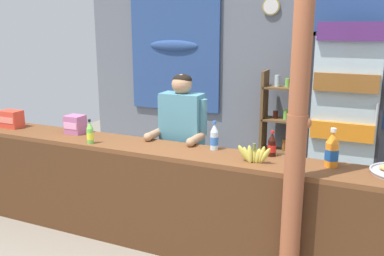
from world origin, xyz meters
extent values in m
plane|color=gray|center=(0.00, 1.19, 0.00)|extent=(7.71, 7.71, 0.00)
cube|color=slate|center=(0.00, 3.03, 1.41)|extent=(5.43, 0.12, 2.82)
cube|color=#2D4C89|center=(-1.30, 2.94, 1.77)|extent=(1.41, 0.04, 2.10)
ellipsoid|color=#2D4C89|center=(-1.30, 2.92, 1.67)|extent=(0.78, 0.10, 0.16)
cube|color=#2D4C89|center=(1.19, 2.94, 1.77)|extent=(1.35, 0.04, 2.10)
ellipsoid|color=#2D4C89|center=(1.19, 2.92, 1.67)|extent=(0.75, 0.10, 0.16)
cylinder|color=tan|center=(0.10, 2.95, 2.19)|extent=(0.23, 0.03, 0.23)
cylinder|color=white|center=(0.10, 2.93, 2.19)|extent=(0.19, 0.01, 0.19)
cube|color=beige|center=(-1.17, 2.95, 1.71)|extent=(0.24, 0.02, 0.18)
cube|color=brown|center=(0.04, 0.48, 0.90)|extent=(4.33, 0.45, 0.04)
cube|color=#4E2E18|center=(0.04, 0.28, 0.44)|extent=(4.33, 0.04, 0.88)
cube|color=#4E2E18|center=(-2.09, 0.48, 0.44)|extent=(0.08, 0.41, 0.88)
cylinder|color=#995133|center=(1.02, 0.17, 0.69)|extent=(0.14, 0.14, 1.38)
cylinder|color=#995133|center=(1.02, 0.17, 2.08)|extent=(0.13, 0.13, 1.38)
ellipsoid|color=#995133|center=(1.08, 0.17, 1.33)|extent=(0.06, 0.05, 0.08)
cube|color=#232328|center=(1.15, 2.86, 0.94)|extent=(0.80, 0.04, 1.89)
cube|color=#232328|center=(0.77, 2.56, 0.94)|extent=(0.04, 0.63, 1.89)
cube|color=#232328|center=(1.53, 2.56, 0.94)|extent=(0.04, 0.63, 1.89)
cube|color=#232328|center=(1.15, 2.56, 1.87)|extent=(0.80, 0.63, 0.04)
cube|color=#232328|center=(1.15, 2.56, 0.04)|extent=(0.80, 0.63, 0.08)
cube|color=silver|center=(1.15, 2.26, 0.99)|extent=(0.74, 0.02, 1.73)
cylinder|color=#B7B7BC|center=(1.49, 2.23, 0.94)|extent=(0.02, 0.02, 0.40)
cube|color=silver|center=(1.15, 2.56, 0.70)|extent=(0.72, 0.55, 0.02)
cube|color=orange|center=(1.15, 2.43, 0.81)|extent=(0.68, 0.51, 0.20)
cube|color=silver|center=(1.15, 2.56, 1.24)|extent=(0.72, 0.55, 0.02)
cube|color=brown|center=(1.15, 2.43, 1.35)|extent=(0.68, 0.51, 0.20)
cube|color=silver|center=(1.15, 2.56, 1.79)|extent=(0.72, 0.55, 0.02)
cube|color=#56286B|center=(1.15, 2.43, 1.90)|extent=(0.68, 0.51, 0.20)
cube|color=brown|center=(0.13, 2.68, 0.70)|extent=(0.04, 0.28, 1.39)
cube|color=brown|center=(0.57, 2.68, 0.70)|extent=(0.04, 0.28, 1.39)
cube|color=brown|center=(0.35, 2.68, 1.18)|extent=(0.44, 0.28, 0.02)
cylinder|color=silver|center=(0.28, 2.68, 1.27)|extent=(0.07, 0.07, 0.15)
cylinder|color=#75C64C|center=(0.42, 2.68, 1.25)|extent=(0.06, 0.06, 0.11)
cube|color=brown|center=(0.35, 2.68, 0.77)|extent=(0.44, 0.28, 0.02)
cylinder|color=black|center=(0.28, 2.68, 0.83)|extent=(0.06, 0.06, 0.10)
cylinder|color=#75C64C|center=(0.42, 2.68, 0.84)|extent=(0.06, 0.06, 0.13)
cube|color=brown|center=(0.35, 2.68, 0.35)|extent=(0.44, 0.28, 0.02)
cylinder|color=silver|center=(0.28, 2.68, 0.42)|extent=(0.05, 0.05, 0.12)
cylinder|color=brown|center=(0.42, 2.68, 0.44)|extent=(0.06, 0.06, 0.15)
cube|color=#3884D6|center=(-0.76, 2.19, 0.44)|extent=(0.55, 0.55, 0.04)
cube|color=#3884D6|center=(-0.82, 2.38, 0.66)|extent=(0.41, 0.15, 0.40)
cylinder|color=#3884D6|center=(-0.89, 1.95, 0.22)|extent=(0.04, 0.04, 0.44)
cylinder|color=#3884D6|center=(-0.53, 2.06, 0.22)|extent=(0.04, 0.04, 0.44)
cylinder|color=#3884D6|center=(-1.00, 2.32, 0.22)|extent=(0.04, 0.04, 0.44)
cylinder|color=#3884D6|center=(-0.63, 2.42, 0.22)|extent=(0.04, 0.04, 0.44)
cube|color=#3884D6|center=(-0.95, 2.13, 0.56)|extent=(0.15, 0.39, 0.03)
cube|color=#3884D6|center=(-0.57, 2.25, 0.56)|extent=(0.15, 0.39, 0.03)
cylinder|color=#28282D|center=(-0.28, 0.89, 0.40)|extent=(0.11, 0.11, 0.80)
cylinder|color=#28282D|center=(-0.11, 0.89, 0.40)|extent=(0.11, 0.11, 0.80)
cube|color=teal|center=(-0.20, 0.89, 1.07)|extent=(0.40, 0.20, 0.54)
sphere|color=tan|center=(-0.20, 0.89, 1.43)|extent=(0.19, 0.19, 0.19)
ellipsoid|color=black|center=(-0.20, 0.90, 1.47)|extent=(0.18, 0.18, 0.10)
cylinder|color=teal|center=(-0.41, 0.89, 1.13)|extent=(0.08, 0.08, 0.34)
cylinder|color=tan|center=(-0.41, 0.74, 0.96)|extent=(0.07, 0.26, 0.07)
sphere|color=tan|center=(-0.41, 0.61, 0.96)|extent=(0.08, 0.08, 0.08)
cylinder|color=teal|center=(0.02, 0.89, 1.13)|extent=(0.08, 0.08, 0.34)
cylinder|color=tan|center=(0.02, 0.74, 0.96)|extent=(0.07, 0.26, 0.07)
sphere|color=tan|center=(0.02, 0.61, 0.96)|extent=(0.08, 0.08, 0.08)
cylinder|color=orange|center=(1.21, 0.57, 1.01)|extent=(0.10, 0.10, 0.19)
cone|color=orange|center=(1.21, 0.57, 1.15)|extent=(0.10, 0.10, 0.08)
cylinder|color=white|center=(1.21, 0.57, 1.20)|extent=(0.04, 0.04, 0.03)
cylinder|color=#194C99|center=(1.21, 0.57, 1.01)|extent=(0.10, 0.10, 0.08)
cylinder|color=#75C64C|center=(-0.85, 0.33, 0.99)|extent=(0.06, 0.06, 0.14)
cone|color=#75C64C|center=(-0.85, 0.33, 1.09)|extent=(0.06, 0.06, 0.06)
cylinder|color=black|center=(-0.85, 0.33, 1.13)|extent=(0.03, 0.03, 0.02)
cylinder|color=yellow|center=(-0.85, 0.33, 0.99)|extent=(0.06, 0.06, 0.06)
cylinder|color=black|center=(0.74, 0.64, 0.99)|extent=(0.07, 0.07, 0.13)
cone|color=black|center=(0.74, 0.64, 1.08)|extent=(0.07, 0.07, 0.06)
cylinder|color=red|center=(0.74, 0.64, 1.12)|extent=(0.03, 0.03, 0.02)
cylinder|color=red|center=(0.74, 0.64, 0.99)|extent=(0.07, 0.07, 0.06)
cylinder|color=silver|center=(0.24, 0.61, 1.00)|extent=(0.07, 0.07, 0.16)
cone|color=silver|center=(0.24, 0.61, 1.11)|extent=(0.07, 0.07, 0.07)
cylinder|color=blue|center=(0.24, 0.61, 1.16)|extent=(0.03, 0.03, 0.03)
cylinder|color=blue|center=(0.24, 0.61, 1.00)|extent=(0.07, 0.07, 0.07)
cube|color=#B76699|center=(-1.21, 0.57, 1.01)|extent=(0.17, 0.15, 0.18)
cube|color=#F7A5D8|center=(-1.21, 0.49, 1.01)|extent=(0.16, 0.00, 0.06)
cube|color=#E5422D|center=(-1.98, 0.50, 1.01)|extent=(0.22, 0.15, 0.18)
cube|color=#FF826D|center=(-1.98, 0.42, 1.01)|extent=(0.20, 0.00, 0.06)
ellipsoid|color=#CCC14C|center=(0.57, 0.42, 0.98)|extent=(0.11, 0.05, 0.15)
ellipsoid|color=#CCC14C|center=(0.60, 0.41, 0.98)|extent=(0.08, 0.04, 0.13)
ellipsoid|color=#CCC14C|center=(0.63, 0.40, 0.99)|extent=(0.06, 0.04, 0.15)
ellipsoid|color=#CCC14C|center=(0.65, 0.42, 0.99)|extent=(0.04, 0.05, 0.15)
ellipsoid|color=#CCC14C|center=(0.68, 0.42, 0.97)|extent=(0.07, 0.04, 0.13)
ellipsoid|color=#CCC14C|center=(0.71, 0.42, 0.99)|extent=(0.07, 0.04, 0.15)
ellipsoid|color=#CCC14C|center=(0.74, 0.42, 0.99)|extent=(0.11, 0.05, 0.15)
cylinder|color=olive|center=(0.65, 0.41, 1.05)|extent=(0.02, 0.02, 0.05)
camera|label=1|loc=(1.52, -2.66, 1.98)|focal=39.68mm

